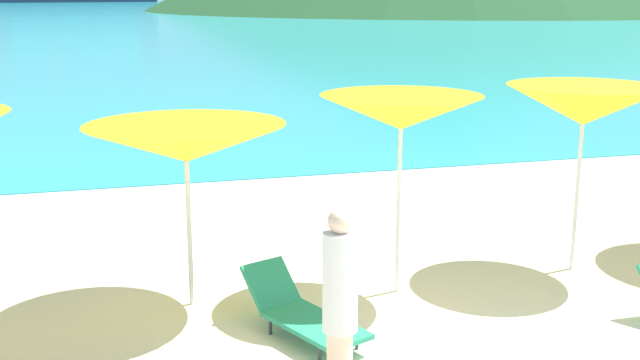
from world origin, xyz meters
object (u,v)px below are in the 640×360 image
Objects in this scene: umbrella_3 at (186,143)px; lounge_chair_3 at (301,312)px; beachgoer_1 at (340,301)px; umbrella_4 at (401,113)px; umbrella_5 at (584,106)px.

umbrella_3 is 2.20m from lounge_chair_3.
beachgoer_1 is (-0.02, -1.41, 0.67)m from lounge_chair_3.
umbrella_3 is 2.41m from umbrella_4.
lounge_chair_3 is (-1.39, -0.89, -1.88)m from umbrella_4.
umbrella_3 is 1.02× the size of umbrella_4.
lounge_chair_3 is (0.99, -1.15, -1.60)m from umbrella_3.
umbrella_5 is 4.70m from beachgoer_1.
umbrella_4 reaches higher than beachgoer_1.
umbrella_5 is (2.44, 0.13, -0.03)m from umbrella_4.
lounge_chair_3 is at bearing -146.87° from beachgoer_1.
umbrella_4 is 1.34× the size of beachgoer_1.
umbrella_5 is at bearing -7.88° from lounge_chair_3.
umbrella_3 reaches higher than beachgoer_1.
lounge_chair_3 is at bearing -165.08° from umbrella_5.
beachgoer_1 is at bearing -113.42° from lounge_chair_3.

